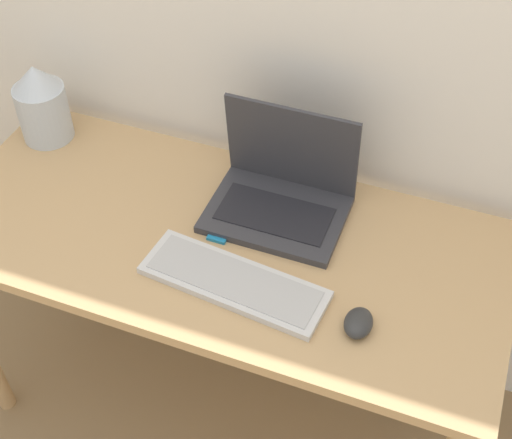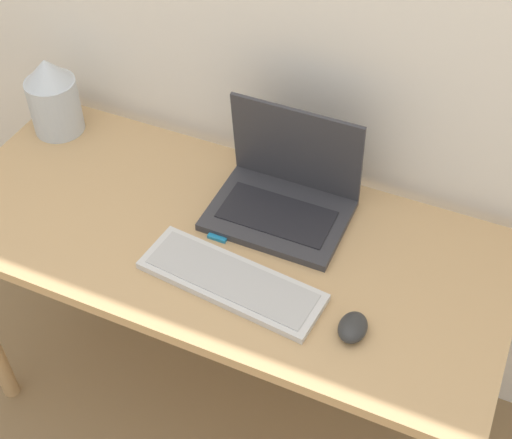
{
  "view_description": "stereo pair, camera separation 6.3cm",
  "coord_description": "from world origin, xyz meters",
  "px_view_note": "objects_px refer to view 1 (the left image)",
  "views": [
    {
      "loc": [
        0.51,
        -0.77,
        2.01
      ],
      "look_at": [
        0.1,
        0.31,
        0.86
      ],
      "focal_mm": 50.0,
      "sensor_mm": 36.0,
      "label": 1
    },
    {
      "loc": [
        0.57,
        -0.74,
        2.01
      ],
      "look_at": [
        0.1,
        0.31,
        0.86
      ],
      "focal_mm": 50.0,
      "sensor_mm": 36.0,
      "label": 2
    }
  ],
  "objects_px": {
    "mp3_player": "(220,235)",
    "vase": "(41,103)",
    "laptop": "(282,190)",
    "mouse": "(358,323)",
    "keyboard": "(234,282)"
  },
  "relations": [
    {
      "from": "mouse",
      "to": "vase",
      "type": "height_order",
      "value": "vase"
    },
    {
      "from": "laptop",
      "to": "mouse",
      "type": "distance_m",
      "value": 0.41
    },
    {
      "from": "laptop",
      "to": "mp3_player",
      "type": "bearing_deg",
      "value": -124.9
    },
    {
      "from": "laptop",
      "to": "keyboard",
      "type": "xyz_separation_m",
      "value": [
        -0.02,
        -0.28,
        -0.05
      ]
    },
    {
      "from": "laptop",
      "to": "vase",
      "type": "xyz_separation_m",
      "value": [
        -0.71,
        0.04,
        0.05
      ]
    },
    {
      "from": "vase",
      "to": "mp3_player",
      "type": "relative_size",
      "value": 4.58
    },
    {
      "from": "mouse",
      "to": "vase",
      "type": "relative_size",
      "value": 0.37
    },
    {
      "from": "laptop",
      "to": "mouse",
      "type": "xyz_separation_m",
      "value": [
        0.28,
        -0.3,
        -0.04
      ]
    },
    {
      "from": "keyboard",
      "to": "vase",
      "type": "distance_m",
      "value": 0.77
    },
    {
      "from": "mouse",
      "to": "vase",
      "type": "bearing_deg",
      "value": 161.07
    },
    {
      "from": "mouse",
      "to": "mp3_player",
      "type": "bearing_deg",
      "value": 158.89
    },
    {
      "from": "keyboard",
      "to": "mp3_player",
      "type": "bearing_deg",
      "value": 124.22
    },
    {
      "from": "mp3_player",
      "to": "vase",
      "type": "bearing_deg",
      "value": 162.5
    },
    {
      "from": "keyboard",
      "to": "mouse",
      "type": "height_order",
      "value": "mouse"
    },
    {
      "from": "laptop",
      "to": "mp3_player",
      "type": "height_order",
      "value": "laptop"
    }
  ]
}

